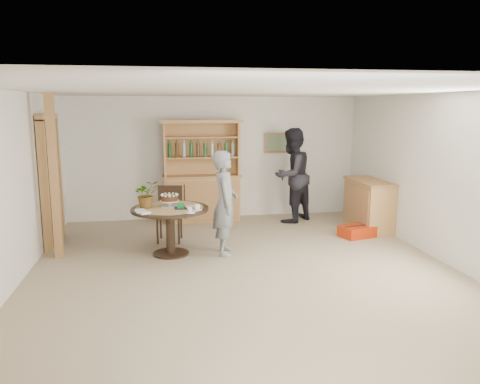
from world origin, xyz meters
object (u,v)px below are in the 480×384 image
(hutch, at_px, (202,187))
(red_suitcase, at_px, (357,231))
(dining_chair, at_px, (170,210))
(teen_boy, at_px, (225,203))
(dining_table, at_px, (170,217))
(sideboard, at_px, (369,205))
(adult_person, at_px, (292,175))

(hutch, height_order, red_suitcase, hutch)
(hutch, distance_m, red_suitcase, 3.19)
(dining_chair, xyz_separation_m, teen_boy, (0.84, -0.93, 0.28))
(dining_table, bearing_deg, teen_boy, -6.71)
(sideboard, bearing_deg, teen_boy, -160.11)
(dining_chair, height_order, teen_boy, teen_boy)
(sideboard, distance_m, dining_table, 3.86)
(sideboard, xyz_separation_m, adult_person, (-1.28, 0.84, 0.47))
(dining_chair, distance_m, red_suitcase, 3.36)
(dining_chair, bearing_deg, adult_person, 30.42)
(dining_table, bearing_deg, dining_chair, 89.12)
(hutch, distance_m, dining_chair, 1.53)
(red_suitcase, bearing_deg, hutch, 130.58)
(dining_chair, relative_size, red_suitcase, 1.38)
(sideboard, height_order, adult_person, adult_person)
(hutch, xyz_separation_m, adult_person, (1.76, -0.40, 0.25))
(dining_table, bearing_deg, adult_person, 35.88)
(dining_table, distance_m, adult_person, 3.06)
(hutch, height_order, dining_table, hutch)
(adult_person, bearing_deg, dining_chair, -15.98)
(sideboard, height_order, teen_boy, teen_boy)
(hutch, bearing_deg, sideboard, -22.21)
(dining_chair, relative_size, teen_boy, 0.58)
(hutch, xyz_separation_m, teen_boy, (0.15, -2.29, 0.13))
(sideboard, bearing_deg, dining_table, -165.82)
(hutch, xyz_separation_m, dining_table, (-0.70, -2.19, -0.08))
(sideboard, bearing_deg, hutch, 157.79)
(dining_table, bearing_deg, sideboard, 14.18)
(hutch, distance_m, dining_table, 2.30)
(dining_table, relative_size, dining_chair, 1.27)
(red_suitcase, bearing_deg, dining_chair, 157.60)
(teen_boy, relative_size, adult_person, 0.87)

